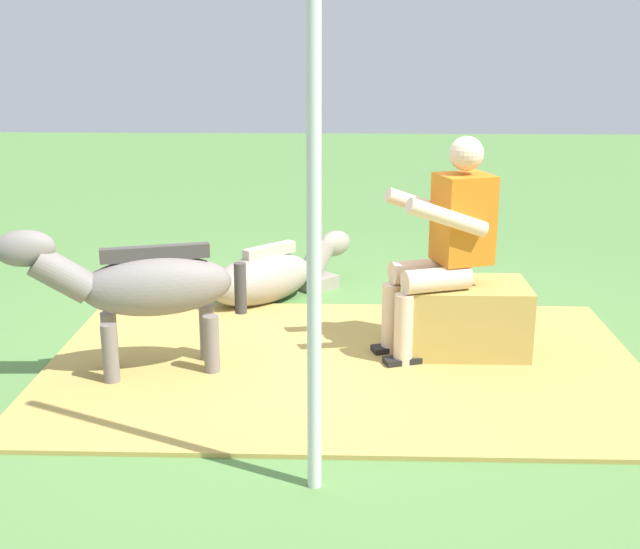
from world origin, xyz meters
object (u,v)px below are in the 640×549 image
object	(u,v)px
person_seated	(445,240)
tent_pole_left	(314,222)
hay_bale	(466,319)
pony_standing	(141,287)
pony_lying	(272,275)

from	to	relation	value
person_seated	tent_pole_left	world-z (taller)	tent_pole_left
hay_bale	person_seated	bearing A→B (deg)	12.99
pony_standing	tent_pole_left	xyz separation A→B (m)	(-1.01, 1.18, 0.64)
hay_bale	tent_pole_left	size ratio (longest dim) A/B	0.31
tent_pole_left	pony_standing	bearing A→B (deg)	-49.24
person_seated	pony_standing	bearing A→B (deg)	11.56
hay_bale	pony_lying	world-z (taller)	hay_bale
pony_standing	pony_lying	bearing A→B (deg)	-113.10
person_seated	tent_pole_left	size ratio (longest dim) A/B	0.57
pony_lying	tent_pole_left	bearing A→B (deg)	99.02
hay_bale	person_seated	size ratio (longest dim) A/B	0.54
pony_lying	hay_bale	bearing A→B (deg)	141.19
pony_standing	pony_lying	distance (m)	1.58
person_seated	hay_bale	bearing A→B (deg)	-167.01
person_seated	pony_lying	xyz separation A→B (m)	(1.12, -1.06, -0.54)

